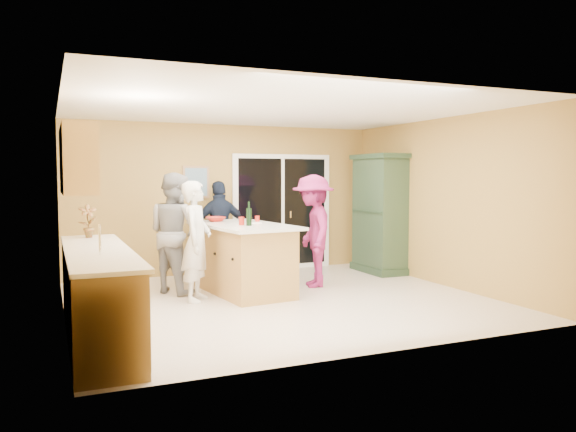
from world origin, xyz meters
name	(u,v)px	position (x,y,z in m)	size (l,w,h in m)	color
floor	(281,300)	(0.00, 0.00, 0.00)	(5.50, 5.50, 0.00)	silver
ceiling	(281,109)	(0.00, 0.00, 2.60)	(5.50, 5.00, 0.10)	white
wall_back	(227,199)	(0.00, 2.50, 1.30)	(5.50, 0.10, 2.60)	tan
wall_front	(382,218)	(0.00, -2.50, 1.30)	(5.50, 0.10, 2.60)	tan
wall_left	(62,211)	(-2.75, 0.00, 1.30)	(0.10, 5.00, 2.60)	tan
wall_right	(445,202)	(2.75, 0.00, 1.30)	(0.10, 5.00, 2.60)	tan
left_cabinet_run	(99,297)	(-2.45, -1.05, 0.46)	(0.65, 3.05, 1.24)	#B28545
upper_cabinets	(78,161)	(-2.58, -0.20, 1.88)	(0.35, 1.60, 0.75)	#B28545
sliding_door	(282,212)	(1.05, 2.46, 1.05)	(1.90, 0.07, 2.10)	white
framed_picture	(196,182)	(-0.55, 2.48, 1.60)	(0.46, 0.04, 0.56)	#A17650
kitchen_island	(243,261)	(-0.30, 0.70, 0.47)	(1.27, 2.03, 1.01)	#B28545
green_hutch	(380,215)	(2.49, 1.45, 1.02)	(0.60, 1.14, 2.09)	#243A26
woman_white	(196,241)	(-1.06, 0.44, 0.82)	(0.60, 0.39, 1.64)	silver
woman_grey	(174,233)	(-1.21, 1.12, 0.88)	(0.85, 0.66, 1.75)	gray
woman_navy	(220,229)	(-0.24, 2.10, 0.81)	(0.95, 0.40, 1.62)	#192337
woman_magenta	(313,231)	(0.85, 0.74, 0.86)	(1.11, 0.64, 1.72)	#8F1F5C
serving_bowl	(216,219)	(-0.54, 1.31, 1.04)	(0.29, 0.29, 0.07)	#AB1D13
tulip_vase	(88,221)	(-2.45, 0.30, 1.15)	(0.22, 0.15, 0.42)	#A11011
tumbler_near	(242,221)	(-0.38, 0.53, 1.07)	(0.08, 0.08, 0.12)	#AB1D13
tumbler_far	(257,219)	(-0.02, 0.88, 1.06)	(0.07, 0.07, 0.10)	#AB1D13
wine_bottle	(249,216)	(-0.32, 0.40, 1.14)	(0.08, 0.08, 0.34)	black
white_plate	(256,223)	(-0.08, 0.77, 1.01)	(0.19, 0.19, 0.01)	white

